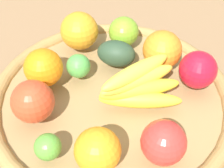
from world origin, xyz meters
TOP-DOWN VIEW (x-y plane):
  - ground_plane at (0.00, 0.00)m, footprint 2.40×2.40m
  - basket at (0.00, 0.00)m, footprint 0.48×0.48m
  - avocado at (0.07, 0.04)m, footprint 0.08×0.09m
  - orange_1 at (0.08, 0.14)m, footprint 0.11×0.11m
  - banana_bunch at (0.01, -0.05)m, footprint 0.15×0.14m
  - orange_2 at (-0.05, 0.12)m, footprint 0.11×0.11m
  - lime_0 at (-0.17, 0.00)m, footprint 0.06×0.06m
  - lime_1 at (0.00, 0.08)m, footprint 0.06×0.06m
  - apple_2 at (-0.13, 0.08)m, footprint 0.11×0.11m
  - orange_3 at (0.12, -0.04)m, footprint 0.09×0.09m
  - orange_0 at (-0.14, -0.07)m, footprint 0.07×0.07m
  - apple_0 at (-0.07, -0.15)m, footprint 0.10×0.10m
  - apple_1 at (0.11, -0.12)m, footprint 0.10×0.10m
  - apple_3 at (0.14, 0.07)m, footprint 0.08×0.08m

SIDE VIEW (x-z plane):
  - ground_plane at x=0.00m, z-range 0.00..0.00m
  - basket at x=0.00m, z-range 0.00..0.04m
  - lime_0 at x=-0.17m, z-range 0.04..0.08m
  - lime_1 at x=0.00m, z-range 0.04..0.09m
  - avocado at x=0.07m, z-range 0.04..0.09m
  - apple_3 at x=0.14m, z-range 0.04..0.10m
  - banana_bunch at x=0.01m, z-range 0.04..0.11m
  - apple_0 at x=-0.07m, z-range 0.04..0.11m
  - orange_0 at x=-0.14m, z-range 0.04..0.11m
  - apple_1 at x=0.11m, z-range 0.04..0.11m
  - orange_2 at x=-0.05m, z-range 0.04..0.11m
  - apple_2 at x=-0.13m, z-range 0.04..0.11m
  - orange_3 at x=0.12m, z-range 0.04..0.12m
  - orange_1 at x=0.08m, z-range 0.04..0.12m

